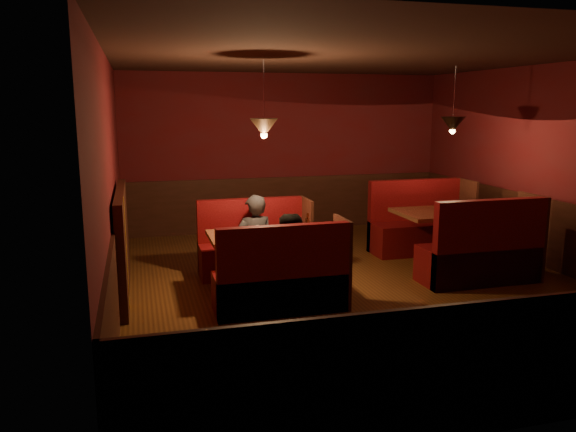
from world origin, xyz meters
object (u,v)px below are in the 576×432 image
object	(u,v)px
second_bench_far	(420,229)
second_bench_near	(483,256)
diner_b	(294,246)
second_table	(447,225)
diner_a	(254,223)
main_table	(266,247)
main_bench_near	(283,284)
main_bench_far	(255,250)

from	to	relation	value
second_bench_far	second_bench_near	world-z (taller)	same
second_bench_near	diner_b	xyz separation A→B (m)	(-2.66, -0.23, 0.36)
second_table	diner_a	distance (m)	2.82
second_table	second_bench_far	bearing A→B (deg)	87.80
second_table	second_bench_near	xyz separation A→B (m)	(0.03, -0.87, -0.24)
diner_b	main_table	bearing A→B (deg)	93.48
second_bench_far	main_table	bearing A→B (deg)	-155.52
main_bench_near	main_table	bearing A→B (deg)	91.17
diner_a	second_table	bearing A→B (deg)	170.06
main_table	main_bench_near	world-z (taller)	main_bench_near
diner_a	main_table	bearing A→B (deg)	85.67
diner_a	main_bench_near	bearing A→B (deg)	85.55
main_bench_far	second_table	size ratio (longest dim) A/B	1.05
main_bench_far	second_bench_near	size ratio (longest dim) A/B	0.95
main_bench_near	second_bench_far	bearing A→B (deg)	36.41
second_bench_far	second_bench_near	distance (m)	1.74
main_bench_far	main_bench_near	world-z (taller)	same
second_bench_far	diner_b	bearing A→B (deg)	-143.55
main_bench_near	diner_b	size ratio (longest dim) A/B	1.05
second_table	diner_b	size ratio (longest dim) A/B	1.00
main_bench_near	diner_a	world-z (taller)	diner_a
second_table	second_bench_far	size ratio (longest dim) A/B	0.90
second_table	second_bench_far	xyz separation A→B (m)	(0.03, 0.87, -0.24)
second_bench_far	second_bench_near	xyz separation A→B (m)	(0.00, -1.74, 0.00)
main_bench_near	second_bench_near	distance (m)	2.83
second_bench_far	diner_b	world-z (taller)	diner_b
main_bench_far	second_bench_near	distance (m)	3.07
main_bench_far	second_bench_near	bearing A→B (deg)	-23.70
second_table	diner_a	bearing A→B (deg)	175.77
main_bench_near	second_table	distance (m)	3.04
main_bench_far	second_bench_far	distance (m)	2.86
main_table	main_bench_far	world-z (taller)	main_bench_far
diner_b	second_bench_far	bearing A→B (deg)	25.57
second_bench_near	main_bench_near	bearing A→B (deg)	-173.14
main_table	second_bench_near	distance (m)	2.87
main_bench_far	diner_b	xyz separation A→B (m)	(0.16, -1.46, 0.40)
main_bench_far	second_table	world-z (taller)	main_bench_far
second_bench_far	diner_b	xyz separation A→B (m)	(-2.66, -1.96, 0.36)
main_table	second_bench_near	size ratio (longest dim) A/B	0.86
second_table	second_bench_near	distance (m)	0.90
main_table	second_table	distance (m)	2.83
second_bench_far	diner_b	size ratio (longest dim) A/B	1.10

